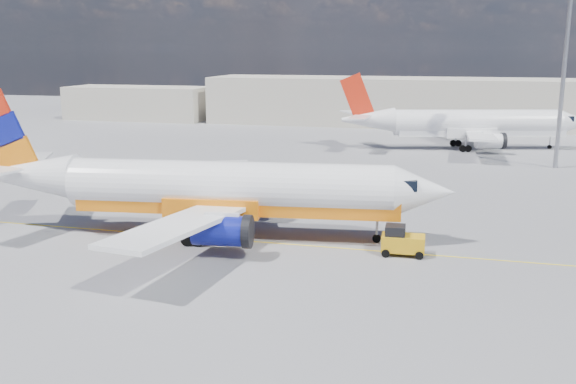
% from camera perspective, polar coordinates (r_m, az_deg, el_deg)
% --- Properties ---
extents(ground, '(240.00, 240.00, 0.00)m').
position_cam_1_polar(ground, '(41.26, -3.02, -5.71)').
color(ground, slate).
rests_on(ground, ground).
extents(taxi_line, '(70.00, 0.15, 0.01)m').
position_cam_1_polar(taxi_line, '(43.99, -1.85, -4.51)').
color(taxi_line, yellow).
rests_on(taxi_line, ground).
extents(terminal_main, '(70.00, 14.00, 8.00)m').
position_cam_1_polar(terminal_main, '(112.90, 10.97, 7.88)').
color(terminal_main, '#BBB2A1').
rests_on(terminal_main, ground).
extents(terminal_annex, '(26.00, 10.00, 6.00)m').
position_cam_1_polar(terminal_annex, '(123.61, -13.16, 7.72)').
color(terminal_annex, '#BBB2A1').
rests_on(terminal_annex, ground).
extents(main_jet, '(34.04, 26.74, 10.31)m').
position_cam_1_polar(main_jet, '(44.85, -6.53, 0.28)').
color(main_jet, white).
rests_on(main_jet, ground).
extents(second_jet, '(32.88, 25.11, 9.93)m').
position_cam_1_polar(second_jet, '(87.30, 15.77, 5.84)').
color(second_jet, white).
rests_on(second_jet, ground).
extents(gse_tug, '(2.78, 1.77, 1.94)m').
position_cam_1_polar(gse_tug, '(41.80, 10.07, -4.32)').
color(gse_tug, black).
rests_on(gse_tug, ground).
extents(traffic_cone, '(0.42, 0.42, 0.58)m').
position_cam_1_polar(traffic_cone, '(43.89, -7.64, -4.28)').
color(traffic_cone, white).
rests_on(traffic_cone, ground).
extents(floodlight_mast, '(1.60, 1.60, 21.89)m').
position_cam_1_polar(floodlight_mast, '(75.98, 23.50, 11.76)').
color(floodlight_mast, '#94949C').
rests_on(floodlight_mast, ground).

